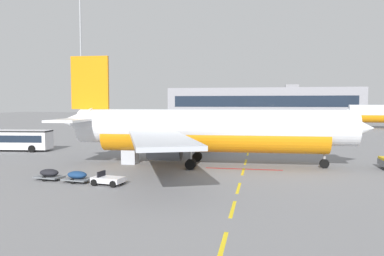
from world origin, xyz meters
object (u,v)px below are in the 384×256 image
(apron_shuttle_bus, at_px, (9,139))
(baggage_train, at_px, (78,176))
(apron_light_mast_near, at_px, (81,49))
(fuel_service_truck, at_px, (151,134))
(airliner_foreground, at_px, (207,130))
(uld_cargo_container, at_px, (130,157))

(apron_shuttle_bus, relative_size, baggage_train, 1.41)
(baggage_train, bearing_deg, apron_light_mast_near, 116.56)
(fuel_service_truck, distance_m, baggage_train, 31.59)
(airliner_foreground, relative_size, apron_shuttle_bus, 2.84)
(fuel_service_truck, relative_size, apron_light_mast_near, 0.25)
(airliner_foreground, distance_m, apron_light_mast_near, 47.41)
(fuel_service_truck, relative_size, baggage_train, 0.84)
(airliner_foreground, height_order, uld_cargo_container, airliner_foreground)
(fuel_service_truck, distance_m, apron_light_mast_near, 27.62)
(fuel_service_truck, xyz_separation_m, apron_light_mast_near, (-18.75, 11.87, 16.45))
(baggage_train, distance_m, apron_light_mast_near, 51.50)
(apron_light_mast_near, bearing_deg, apron_shuttle_bus, -86.44)
(apron_shuttle_bus, height_order, baggage_train, apron_shuttle_bus)
(airliner_foreground, bearing_deg, fuel_service_truck, 121.49)
(fuel_service_truck, xyz_separation_m, uld_cargo_container, (3.91, -21.06, -0.85))
(uld_cargo_container, bearing_deg, airliner_foreground, 2.35)
(apron_shuttle_bus, bearing_deg, baggage_train, -41.75)
(apron_shuttle_bus, xyz_separation_m, uld_cargo_container, (21.07, -7.53, -0.95))
(baggage_train, height_order, apron_light_mast_near, apron_light_mast_near)
(apron_shuttle_bus, bearing_deg, airliner_foreground, -13.50)
(baggage_train, distance_m, uld_cargo_container, 10.43)
(apron_shuttle_bus, bearing_deg, fuel_service_truck, 38.24)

